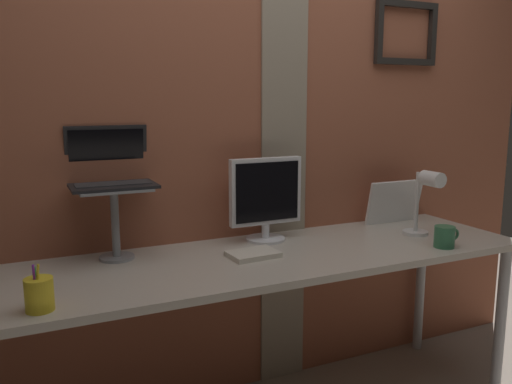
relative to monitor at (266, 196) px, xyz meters
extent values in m
cube|color=#9E563D|center=(0.04, 0.18, 0.37)|extent=(3.30, 0.12, 2.70)
cube|color=gray|center=(0.15, 0.12, 0.37)|extent=(0.24, 0.01, 2.70)
cube|color=black|center=(0.85, 0.10, 0.91)|extent=(0.38, 0.03, 0.03)
cube|color=black|center=(0.85, 0.10, 0.62)|extent=(0.38, 0.03, 0.03)
cube|color=black|center=(0.68, 0.10, 0.77)|extent=(0.03, 0.03, 0.25)
cube|color=black|center=(1.03, 0.10, 0.77)|extent=(0.03, 0.03, 0.25)
cube|color=beige|center=(-0.10, -0.21, -0.22)|extent=(2.33, 0.66, 0.03)
cylinder|color=#B2B2B7|center=(1.00, -0.48, -0.61)|extent=(0.05, 0.05, 0.74)
cylinder|color=#B2B2B7|center=(1.00, 0.06, -0.61)|extent=(0.05, 0.05, 0.74)
cylinder|color=white|center=(0.00, 0.00, -0.20)|extent=(0.18, 0.18, 0.01)
cylinder|color=white|center=(0.00, 0.00, -0.16)|extent=(0.04, 0.04, 0.07)
cube|color=white|center=(0.00, 0.00, 0.02)|extent=(0.35, 0.04, 0.30)
cube|color=black|center=(0.00, -0.02, 0.02)|extent=(0.31, 0.00, 0.27)
cylinder|color=gray|center=(-0.67, 0.00, -0.20)|extent=(0.14, 0.14, 0.01)
cylinder|color=gray|center=(-0.67, 0.00, -0.06)|extent=(0.03, 0.03, 0.27)
cube|color=gray|center=(-0.67, 0.00, 0.08)|extent=(0.28, 0.22, 0.01)
cube|color=black|center=(-0.67, 0.00, 0.09)|extent=(0.33, 0.21, 0.01)
cube|color=#2D2D30|center=(-0.67, 0.02, 0.10)|extent=(0.29, 0.12, 0.00)
cube|color=black|center=(-0.67, 0.13, 0.21)|extent=(0.33, 0.04, 0.23)
cube|color=black|center=(-0.67, 0.12, 0.21)|extent=(0.30, 0.03, 0.20)
cube|color=white|center=(0.76, 0.02, -0.09)|extent=(0.33, 0.06, 0.23)
cylinder|color=white|center=(0.70, -0.21, -0.20)|extent=(0.12, 0.12, 0.02)
cylinder|color=white|center=(0.70, -0.21, -0.05)|extent=(0.02, 0.02, 0.28)
cylinder|color=white|center=(0.70, -0.30, 0.07)|extent=(0.07, 0.11, 0.07)
cylinder|color=yellow|center=(-0.98, -0.44, -0.15)|extent=(0.09, 0.09, 0.10)
cylinder|color=green|center=(-0.99, -0.44, -0.13)|extent=(0.01, 0.01, 0.13)
cylinder|color=purple|center=(-0.99, -0.44, -0.13)|extent=(0.01, 0.02, 0.14)
cylinder|color=yellow|center=(-0.99, -0.45, -0.13)|extent=(0.03, 0.02, 0.14)
cylinder|color=#33724C|center=(0.66, -0.44, -0.16)|extent=(0.09, 0.09, 0.09)
torus|color=#33724C|center=(0.71, -0.44, -0.15)|extent=(0.05, 0.01, 0.05)
cube|color=silver|center=(-0.16, -0.21, -0.20)|extent=(0.21, 0.15, 0.02)
camera|label=1|loc=(-1.03, -2.09, 0.43)|focal=36.75mm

